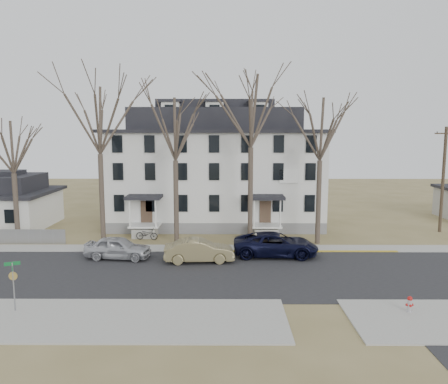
{
  "coord_description": "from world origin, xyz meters",
  "views": [
    {
      "loc": [
        -0.94,
        -24.98,
        8.98
      ],
      "look_at": [
        -1.12,
        9.0,
        4.34
      ],
      "focal_mm": 35.0,
      "sensor_mm": 36.0,
      "label": 1
    }
  ],
  "objects_px": {
    "tree_center": "(251,105)",
    "utility_pole_far": "(443,178)",
    "car_navy": "(276,245)",
    "tree_bungalow": "(12,143)",
    "tree_far_left": "(99,115)",
    "small_house": "(6,204)",
    "bicycle_left": "(147,235)",
    "street_sign": "(13,279)",
    "tree_mid_right": "(321,125)",
    "car_tan": "(199,251)",
    "car_silver": "(118,248)",
    "tree_mid_left": "(175,125)",
    "fire_hydrant": "(409,304)",
    "boarding_house": "(216,169)"
  },
  "relations": [
    {
      "from": "tree_far_left",
      "to": "small_house",
      "type": "bearing_deg",
      "value": 150.61
    },
    {
      "from": "tree_bungalow",
      "to": "utility_pole_far",
      "type": "relative_size",
      "value": 1.13
    },
    {
      "from": "utility_pole_far",
      "to": "car_silver",
      "type": "height_order",
      "value": "utility_pole_far"
    },
    {
      "from": "boarding_house",
      "to": "tree_bungalow",
      "type": "distance_m",
      "value": 18.17
    },
    {
      "from": "tree_mid_right",
      "to": "car_tan",
      "type": "distance_m",
      "value": 13.87
    },
    {
      "from": "tree_bungalow",
      "to": "street_sign",
      "type": "relative_size",
      "value": 4.13
    },
    {
      "from": "tree_mid_left",
      "to": "small_house",
      "type": "bearing_deg",
      "value": 159.97
    },
    {
      "from": "car_navy",
      "to": "tree_bungalow",
      "type": "bearing_deg",
      "value": 82.65
    },
    {
      "from": "small_house",
      "to": "tree_center",
      "type": "xyz_separation_m",
      "value": [
        23.0,
        -6.2,
        8.84
      ]
    },
    {
      "from": "tree_bungalow",
      "to": "car_tan",
      "type": "height_order",
      "value": "tree_bungalow"
    },
    {
      "from": "tree_far_left",
      "to": "tree_mid_right",
      "type": "relative_size",
      "value": 1.08
    },
    {
      "from": "tree_far_left",
      "to": "tree_mid_left",
      "type": "relative_size",
      "value": 1.08
    },
    {
      "from": "tree_mid_left",
      "to": "car_silver",
      "type": "relative_size",
      "value": 2.72
    },
    {
      "from": "small_house",
      "to": "car_navy",
      "type": "distance_m",
      "value": 26.64
    },
    {
      "from": "tree_far_left",
      "to": "tree_mid_right",
      "type": "bearing_deg",
      "value": 0.0
    },
    {
      "from": "car_silver",
      "to": "fire_hydrant",
      "type": "relative_size",
      "value": 5.37
    },
    {
      "from": "tree_center",
      "to": "bicycle_left",
      "type": "relative_size",
      "value": 7.86
    },
    {
      "from": "utility_pole_far",
      "to": "car_silver",
      "type": "relative_size",
      "value": 2.03
    },
    {
      "from": "tree_bungalow",
      "to": "car_silver",
      "type": "height_order",
      "value": "tree_bungalow"
    },
    {
      "from": "tree_center",
      "to": "fire_hydrant",
      "type": "height_order",
      "value": "tree_center"
    },
    {
      "from": "fire_hydrant",
      "to": "tree_mid_left",
      "type": "bearing_deg",
      "value": 133.7
    },
    {
      "from": "tree_mid_right",
      "to": "car_navy",
      "type": "distance_m",
      "value": 10.27
    },
    {
      "from": "tree_center",
      "to": "tree_mid_right",
      "type": "xyz_separation_m",
      "value": [
        5.5,
        0.0,
        -1.48
      ]
    },
    {
      "from": "car_tan",
      "to": "car_navy",
      "type": "xyz_separation_m",
      "value": [
        5.5,
        1.51,
        0.05
      ]
    },
    {
      "from": "bicycle_left",
      "to": "fire_hydrant",
      "type": "distance_m",
      "value": 21.68
    },
    {
      "from": "car_silver",
      "to": "car_tan",
      "type": "xyz_separation_m",
      "value": [
        5.85,
        -0.74,
        -0.0
      ]
    },
    {
      "from": "tree_far_left",
      "to": "tree_center",
      "type": "bearing_deg",
      "value": 0.0
    },
    {
      "from": "small_house",
      "to": "car_silver",
      "type": "xyz_separation_m",
      "value": [
        13.32,
        -10.73,
        -1.45
      ]
    },
    {
      "from": "fire_hydrant",
      "to": "tree_far_left",
      "type": "bearing_deg",
      "value": 144.24
    },
    {
      "from": "tree_center",
      "to": "tree_bungalow",
      "type": "bearing_deg",
      "value": 180.0
    },
    {
      "from": "utility_pole_far",
      "to": "tree_bungalow",
      "type": "bearing_deg",
      "value": -173.44
    },
    {
      "from": "tree_bungalow",
      "to": "car_navy",
      "type": "relative_size",
      "value": 1.76
    },
    {
      "from": "tree_mid_left",
      "to": "car_tan",
      "type": "distance_m",
      "value": 10.49
    },
    {
      "from": "tree_far_left",
      "to": "tree_bungalow",
      "type": "distance_m",
      "value": 7.34
    },
    {
      "from": "tree_far_left",
      "to": "car_silver",
      "type": "relative_size",
      "value": 2.93
    },
    {
      "from": "tree_bungalow",
      "to": "fire_hydrant",
      "type": "relative_size",
      "value": 12.37
    },
    {
      "from": "tree_mid_left",
      "to": "fire_hydrant",
      "type": "relative_size",
      "value": 14.61
    },
    {
      "from": "tree_far_left",
      "to": "car_silver",
      "type": "height_order",
      "value": "tree_far_left"
    },
    {
      "from": "tree_center",
      "to": "utility_pole_far",
      "type": "distance_m",
      "value": 19.03
    },
    {
      "from": "utility_pole_far",
      "to": "car_tan",
      "type": "relative_size",
      "value": 1.96
    },
    {
      "from": "tree_center",
      "to": "street_sign",
      "type": "relative_size",
      "value": 5.63
    },
    {
      "from": "tree_bungalow",
      "to": "bicycle_left",
      "type": "relative_size",
      "value": 5.76
    },
    {
      "from": "tree_mid_left",
      "to": "tree_mid_right",
      "type": "xyz_separation_m",
      "value": [
        11.5,
        0.0,
        0.0
      ]
    },
    {
      "from": "boarding_house",
      "to": "car_tan",
      "type": "bearing_deg",
      "value": -93.55
    },
    {
      "from": "bicycle_left",
      "to": "tree_bungalow",
      "type": "bearing_deg",
      "value": 103.43
    },
    {
      "from": "tree_center",
      "to": "car_tan",
      "type": "xyz_separation_m",
      "value": [
        -3.83,
        -5.27,
        -10.29
      ]
    },
    {
      "from": "tree_mid_left",
      "to": "street_sign",
      "type": "bearing_deg",
      "value": -115.46
    },
    {
      "from": "bicycle_left",
      "to": "street_sign",
      "type": "bearing_deg",
      "value": 173.2
    },
    {
      "from": "tree_mid_right",
      "to": "street_sign",
      "type": "distance_m",
      "value": 24.1
    },
    {
      "from": "street_sign",
      "to": "tree_far_left",
      "type": "bearing_deg",
      "value": 63.1
    }
  ]
}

